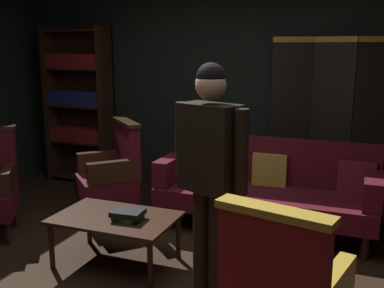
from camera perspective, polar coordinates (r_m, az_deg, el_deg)
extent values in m
plane|color=black|center=(3.71, -4.70, -17.00)|extent=(10.00, 10.00, 0.00)
cube|color=black|center=(5.56, 6.25, 7.88)|extent=(7.20, 0.10, 2.80)
cube|color=black|center=(5.27, 12.12, 2.52)|extent=(0.44, 0.20, 1.90)
cube|color=gold|center=(5.20, 12.58, 12.56)|extent=(0.44, 0.20, 0.06)
cube|color=black|center=(5.24, 16.85, 2.22)|extent=(0.45, 0.16, 1.90)
cube|color=gold|center=(5.17, 17.48, 12.31)|extent=(0.45, 0.17, 0.06)
cube|color=black|center=(5.26, 21.51, 1.93)|extent=(0.43, 0.23, 1.90)
cube|color=gold|center=(5.19, 22.31, 11.97)|extent=(0.43, 0.24, 0.06)
cube|color=black|center=(6.53, -16.92, 4.74)|extent=(0.06, 0.32, 2.05)
cube|color=black|center=(6.04, -10.62, 4.50)|extent=(0.06, 0.32, 2.05)
cube|color=black|center=(6.40, -13.12, 4.81)|extent=(0.90, 0.02, 2.05)
cube|color=black|center=(6.47, -13.46, -3.87)|extent=(0.86, 0.30, 0.02)
cube|color=black|center=(6.35, -13.67, 0.32)|extent=(0.86, 0.30, 0.02)
cube|color=maroon|center=(6.32, -13.82, 1.15)|extent=(0.78, 0.22, 0.17)
cube|color=black|center=(6.28, -13.89, 4.63)|extent=(0.86, 0.30, 0.02)
cube|color=navy|center=(6.25, -14.04, 5.57)|extent=(0.78, 0.22, 0.19)
cube|color=black|center=(6.23, -14.11, 9.03)|extent=(0.86, 0.30, 0.02)
cube|color=maroon|center=(6.21, -14.27, 9.98)|extent=(0.78, 0.22, 0.18)
cube|color=black|center=(6.23, -14.35, 13.46)|extent=(0.86, 0.30, 0.02)
cylinder|color=black|center=(4.68, -3.50, -9.12)|extent=(0.07, 0.07, 0.22)
cylinder|color=black|center=(4.30, 20.70, -11.90)|extent=(0.07, 0.07, 0.22)
cylinder|color=black|center=(5.20, -0.71, -6.90)|extent=(0.07, 0.07, 0.22)
cylinder|color=black|center=(4.86, 20.83, -9.11)|extent=(0.07, 0.07, 0.22)
cube|color=#4C0F19|center=(4.59, 8.98, -6.88)|extent=(2.10, 0.76, 0.20)
cube|color=#4C0F19|center=(4.79, 9.92, -2.00)|extent=(2.10, 0.18, 0.46)
cube|color=#4C0F19|center=(4.82, -2.39, -2.99)|extent=(0.16, 0.68, 0.26)
cube|color=#4C0F19|center=(4.44, 21.58, -5.18)|extent=(0.16, 0.68, 0.26)
cube|color=#4C5123|center=(4.93, 0.14, -2.37)|extent=(0.35, 0.16, 0.35)
cube|color=#B79338|center=(4.71, 9.61, -3.25)|extent=(0.35, 0.15, 0.35)
cube|color=maroon|center=(4.62, 19.75, -4.10)|extent=(0.34, 0.15, 0.35)
cylinder|color=black|center=(4.02, -17.05, -12.00)|extent=(0.04, 0.04, 0.39)
cylinder|color=black|center=(3.57, -5.22, -14.68)|extent=(0.04, 0.04, 0.39)
cylinder|color=black|center=(4.42, -12.68, -9.52)|extent=(0.04, 0.04, 0.39)
cylinder|color=black|center=(4.01, -1.72, -11.49)|extent=(0.04, 0.04, 0.39)
cube|color=black|center=(3.90, -9.49, -9.03)|extent=(1.00, 0.64, 0.03)
cube|color=maroon|center=(2.38, 9.91, -14.84)|extent=(0.57, 0.24, 0.54)
cube|color=gold|center=(2.27, 10.17, -8.29)|extent=(0.61, 0.26, 0.04)
cube|color=gold|center=(2.73, 7.15, -14.81)|extent=(0.20, 0.51, 0.22)
cylinder|color=black|center=(4.63, -21.90, -10.27)|extent=(0.04, 0.04, 0.22)
cylinder|color=black|center=(5.05, -21.07, -8.31)|extent=(0.04, 0.04, 0.22)
cube|color=black|center=(4.70, -21.77, -4.00)|extent=(0.35, 0.47, 0.22)
cylinder|color=black|center=(5.18, -13.55, -7.33)|extent=(0.04, 0.04, 0.22)
cylinder|color=black|center=(4.75, -12.44, -9.06)|extent=(0.04, 0.04, 0.22)
cylinder|color=black|center=(5.28, -8.61, -6.75)|extent=(0.04, 0.04, 0.22)
cylinder|color=black|center=(4.86, -7.08, -8.38)|extent=(0.04, 0.04, 0.22)
cube|color=#4C0F19|center=(4.94, -10.52, -5.34)|extent=(0.79, 0.79, 0.24)
cube|color=#4C0F19|center=(4.89, -8.09, -0.68)|extent=(0.49, 0.48, 0.54)
cube|color=black|center=(4.84, -8.19, 2.67)|extent=(0.52, 0.51, 0.04)
cube|color=black|center=(5.10, -11.29, -2.12)|extent=(0.41, 0.42, 0.22)
cube|color=black|center=(4.65, -9.90, -3.46)|extent=(0.41, 0.42, 0.22)
cylinder|color=black|center=(3.19, 3.14, -13.41)|extent=(0.12, 0.12, 0.86)
cylinder|color=black|center=(3.27, 1.19, -12.71)|extent=(0.12, 0.12, 0.86)
cube|color=maroon|center=(3.06, 2.22, -5.07)|extent=(0.36, 0.26, 0.09)
cube|color=black|center=(3.00, 2.26, -0.49)|extent=(0.45, 0.34, 0.58)
cube|color=white|center=(3.07, 3.59, 0.37)|extent=(0.14, 0.06, 0.41)
cube|color=maroon|center=(3.04, 3.70, 4.65)|extent=(0.09, 0.05, 0.04)
cylinder|color=black|center=(2.84, 6.13, -1.03)|extent=(0.09, 0.09, 0.54)
cylinder|color=black|center=(3.16, -1.22, 0.35)|extent=(0.09, 0.09, 0.54)
sphere|color=tan|center=(2.93, 2.33, 7.35)|extent=(0.20, 0.20, 0.20)
sphere|color=black|center=(2.93, 2.34, 8.32)|extent=(0.18, 0.18, 0.18)
cube|color=#1E4C28|center=(3.80, -7.96, -9.03)|extent=(0.23, 0.22, 0.04)
cube|color=black|center=(3.79, -7.97, -8.45)|extent=(0.26, 0.21, 0.04)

